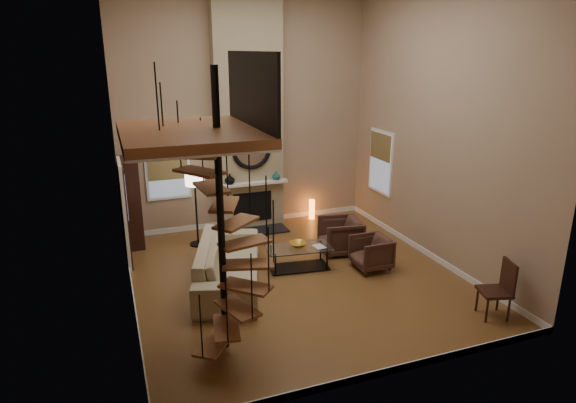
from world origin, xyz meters
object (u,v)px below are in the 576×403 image
object	(u,v)px
hutch	(130,204)
armchair_near	(344,236)
sofa	(228,263)
floor_lamp	(195,184)
side_chair	(500,287)
accent_lamp	(312,209)
armchair_far	(374,252)
coffee_table	(299,255)

from	to	relation	value
hutch	armchair_near	distance (m)	4.73
sofa	armchair_near	bearing A→B (deg)	-60.64
floor_lamp	side_chair	xyz separation A→B (m)	(4.03, -4.79, -0.89)
accent_lamp	side_chair	distance (m)	5.62
side_chair	accent_lamp	bearing A→B (deg)	99.77
hutch	accent_lamp	size ratio (longest dim) A/B	3.92
armchair_far	accent_lamp	distance (m)	3.21
armchair_far	side_chair	world-z (taller)	side_chair
armchair_near	coffee_table	bearing A→B (deg)	-59.36
accent_lamp	floor_lamp	bearing A→B (deg)	-166.59
armchair_far	side_chair	distance (m)	2.52
sofa	coffee_table	distance (m)	1.47
hutch	armchair_far	size ratio (longest dim) A/B	2.87
coffee_table	sofa	bearing A→B (deg)	-176.11
armchair_near	coffee_table	size ratio (longest dim) A/B	0.63
side_chair	hutch	bearing A→B (deg)	135.30
sofa	coffee_table	bearing A→B (deg)	-68.89
hutch	side_chair	bearing A→B (deg)	-44.70
sofa	armchair_near	distance (m)	2.76
armchair_far	side_chair	xyz separation A→B (m)	(0.98, -2.32, 0.17)
hutch	accent_lamp	xyz separation A→B (m)	(4.43, 0.20, -0.70)
sofa	armchair_far	xyz separation A→B (m)	(2.86, -0.43, -0.04)
floor_lamp	accent_lamp	bearing A→B (deg)	13.41
coffee_table	side_chair	bearing A→B (deg)	-50.12
armchair_near	accent_lamp	distance (m)	2.21
armchair_far	hutch	bearing A→B (deg)	-123.95
coffee_table	floor_lamp	distance (m)	2.80
hutch	side_chair	xyz separation A→B (m)	(5.38, -5.33, -0.42)
armchair_near	accent_lamp	xyz separation A→B (m)	(0.19, 2.20, -0.10)
armchair_far	floor_lamp	size ratio (longest dim) A/B	0.41
coffee_table	accent_lamp	distance (m)	3.04
coffee_table	hutch	bearing A→B (deg)	140.45
sofa	coffee_table	xyz separation A→B (m)	(1.46, 0.10, -0.11)
coffee_table	floor_lamp	bearing A→B (deg)	130.38
sofa	armchair_near	xyz separation A→B (m)	(2.70, 0.58, -0.04)
sofa	armchair_far	size ratio (longest dim) A/B	3.95
coffee_table	side_chair	xyz separation A→B (m)	(2.38, -2.84, 0.24)
floor_lamp	side_chair	bearing A→B (deg)	-49.92
armchair_near	armchair_far	bearing A→B (deg)	18.37
floor_lamp	side_chair	distance (m)	6.33
armchair_far	coffee_table	size ratio (longest dim) A/B	0.52
armchair_near	floor_lamp	world-z (taller)	floor_lamp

